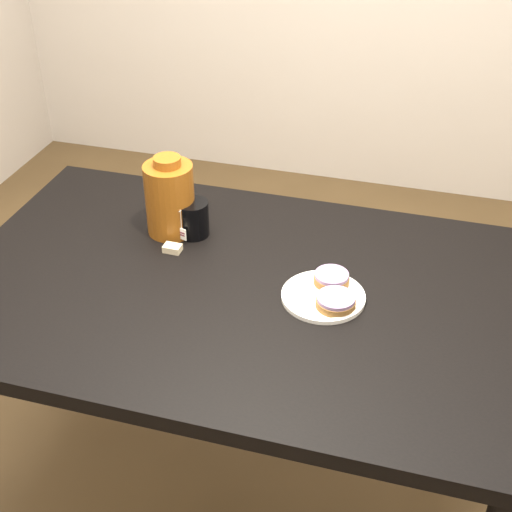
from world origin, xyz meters
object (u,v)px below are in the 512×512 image
Objects in this scene: bagel_front at (336,301)px; mug at (192,218)px; bagel_back at (332,278)px; teabag_pouch at (172,248)px; bagel_package at (170,198)px; plate at (323,296)px; table at (239,311)px.

mug reaches higher than bagel_front.
mug is (-0.43, 0.22, 0.03)m from bagel_front.
bagel_back reaches higher than teabag_pouch.
bagel_package reaches higher than bagel_back.
plate is 1.62× the size of bagel_front.
table is at bearing 172.50° from bagel_front.
mug reaches higher than teabag_pouch.
mug is 0.64× the size of bagel_package.
table is 14.45× the size of bagel_back.
mug is (-0.39, 0.18, 0.04)m from plate.
plate is 4.39× the size of teabag_pouch.
teabag_pouch reaches higher than plate.
bagel_back is at bearing 80.40° from plate.
mug is 0.08m from bagel_package.
plate is 2.04× the size of bagel_back.
plate is 0.05m from bagel_front.
bagel_back is (0.01, 0.05, 0.02)m from plate.
table is 31.11× the size of teabag_pouch.
bagel_package reaches higher than mug.
plate reaches higher than table.
table is 0.27m from bagel_front.
bagel_front is at bearing -7.50° from table.
bagel_back and bagel_front have the same top height.
bagel_package is at bearing 111.87° from teabag_pouch.
bagel_front is at bearing -44.25° from plate.
mug is at bearing 161.92° from bagel_back.
teabag_pouch is (-0.20, 0.09, 0.09)m from table.
plate is at bearing -8.11° from mug.
bagel_back is at bearing -15.93° from bagel_package.
table is 10.09× the size of mug.
table is at bearing -23.83° from teabag_pouch.
bagel_package is (-0.49, 0.22, 0.08)m from bagel_front.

